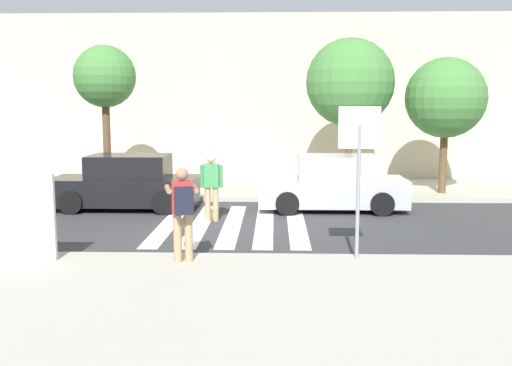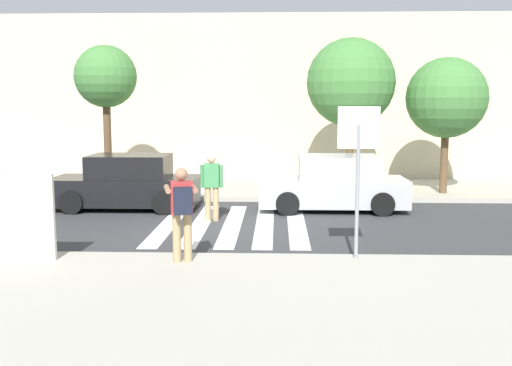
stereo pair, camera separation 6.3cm
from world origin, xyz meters
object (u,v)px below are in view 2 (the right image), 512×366
photographer_with_backpack (182,206)px  street_tree_west (106,78)px  parked_car_black (127,184)px  street_tree_center (351,83)px  parked_car_silver (334,185)px  stop_sign (358,149)px  pedestrian_crossing (212,183)px  advertising_board (25,217)px  street_tree_east (447,98)px

photographer_with_backpack → street_tree_west: size_ratio=0.37×
parked_car_black → street_tree_center: 7.62m
parked_car_black → street_tree_west: 3.75m
photographer_with_backpack → parked_car_silver: size_ratio=0.42×
stop_sign → pedestrian_crossing: (-3.14, 4.14, -1.22)m
pedestrian_crossing → parked_car_black: (-2.62, 1.68, -0.25)m
street_tree_west → advertising_board: (0.73, -8.05, -2.83)m
street_tree_east → advertising_board: street_tree_east is taller
street_tree_center → stop_sign: bearing=-95.8°
stop_sign → pedestrian_crossing: size_ratio=1.63×
photographer_with_backpack → pedestrian_crossing: bearing=89.4°
photographer_with_backpack → parked_car_silver: (3.31, 6.17, -0.44)m
stop_sign → parked_car_silver: stop_sign is taller
stop_sign → street_tree_center: (0.84, 8.30, 1.44)m
photographer_with_backpack → advertising_board: (-2.90, 0.04, -0.23)m
street_tree_west → street_tree_center: street_tree_center is taller
stop_sign → street_tree_east: street_tree_east is taller
pedestrian_crossing → advertising_board: 5.33m
stop_sign → street_tree_east: (3.84, 8.25, 0.96)m
parked_car_black → pedestrian_crossing: bearing=-32.7°
pedestrian_crossing → street_tree_east: street_tree_east is taller
parked_car_silver → advertising_board: size_ratio=2.56×
advertising_board → parked_car_silver: bearing=44.6°
stop_sign → street_tree_west: bearing=131.3°
street_tree_center → street_tree_east: street_tree_center is taller
pedestrian_crossing → street_tree_center: (3.98, 4.16, 2.66)m
parked_car_silver → street_tree_west: street_tree_west is taller
photographer_with_backpack → pedestrian_crossing: 4.49m
parked_car_silver → advertising_board: advertising_board is taller
parked_car_silver → street_tree_center: (0.71, 2.47, 2.90)m
pedestrian_crossing → street_tree_east: bearing=30.5°
pedestrian_crossing → photographer_with_backpack: bearing=-90.6°
parked_car_black → street_tree_center: bearing=20.6°
street_tree_west → stop_sign: bearing=-48.7°
parked_car_silver → photographer_with_backpack: bearing=-118.2°
street_tree_center → photographer_with_backpack: bearing=-115.0°
photographer_with_backpack → advertising_board: size_ratio=1.08×
stop_sign → street_tree_east: bearing=65.0°
parked_car_silver → pedestrian_crossing: bearing=-152.7°
stop_sign → photographer_with_backpack: stop_sign is taller
street_tree_west → street_tree_center: (7.65, 0.55, -0.14)m
photographer_with_backpack → pedestrian_crossing: (0.04, 4.48, -0.19)m
stop_sign → parked_car_silver: bearing=88.8°
advertising_board → street_tree_west: bearing=95.2°
parked_car_silver → street_tree_east: bearing=33.2°
stop_sign → parked_car_silver: (0.13, 5.82, -1.47)m
parked_car_black → street_tree_east: (9.60, 2.43, 2.42)m
parked_car_silver → street_tree_east: size_ratio=0.96×
stop_sign → advertising_board: bearing=-177.1°
parked_car_silver → street_tree_center: size_ratio=0.84×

